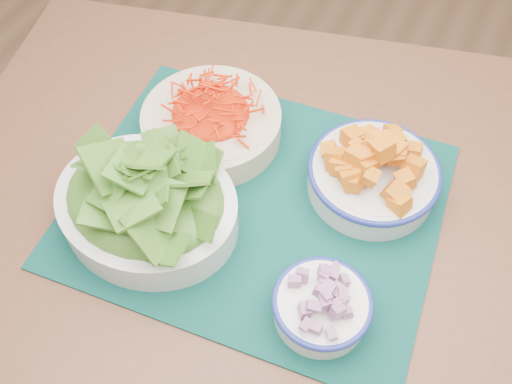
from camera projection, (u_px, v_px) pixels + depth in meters
ground at (259, 363)px, 1.50m from camera, size 4.00×4.00×0.00m
table at (295, 226)px, 0.98m from camera, size 1.31×1.03×0.75m
placemat at (256, 204)px, 0.88m from camera, size 0.59×0.50×0.00m
carrot_bowl at (211, 119)px, 0.93m from camera, size 0.28×0.28×0.08m
squash_bowl at (375, 170)px, 0.86m from camera, size 0.21×0.21×0.10m
lettuce_bowl at (145, 196)px, 0.81m from camera, size 0.27×0.23×0.13m
onion_bowl at (322, 305)px, 0.75m from camera, size 0.16×0.16×0.07m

